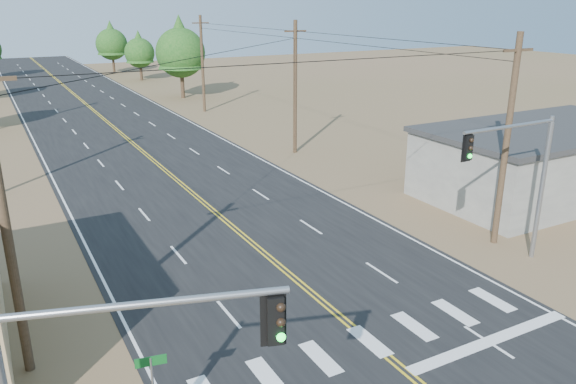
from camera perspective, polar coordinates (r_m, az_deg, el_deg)
road at (r=38.56m, az=-11.55°, el=1.45°), size 15.00×200.00×0.02m
building_right at (r=37.59m, az=24.67°, el=2.82°), size 15.00×8.00×4.00m
utility_pole_left_near at (r=18.40m, az=-26.84°, el=-2.65°), size 1.80×0.30×10.00m
utility_pole_right_near at (r=27.95m, az=21.33°, el=4.87°), size 1.80×0.30×10.00m
utility_pole_right_mid at (r=43.31m, az=0.73°, el=10.63°), size 1.80×0.30×10.00m
utility_pole_right_far at (r=61.41m, az=-8.69°, el=12.80°), size 1.80×0.30×10.00m
signal_mast_right at (r=25.92m, az=22.69°, el=2.15°), size 5.30×0.43×6.59m
tree_right_near at (r=71.01m, az=-10.90°, el=14.22°), size 5.94×5.94×9.90m
tree_right_mid at (r=89.46m, az=-14.88°, el=13.79°), size 4.42×4.42×7.36m
tree_right_far at (r=100.02m, az=-17.51°, el=14.42°), size 5.10×5.10×8.49m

